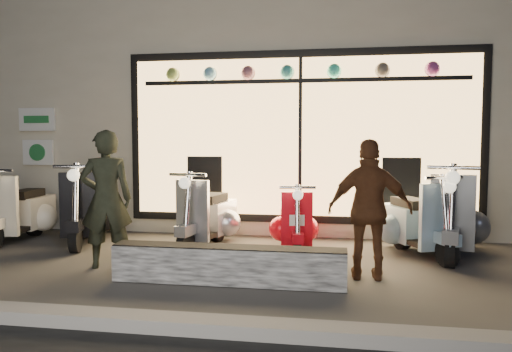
{
  "coord_description": "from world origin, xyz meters",
  "views": [
    {
      "loc": [
        1.38,
        -5.7,
        1.53
      ],
      "look_at": [
        0.34,
        0.6,
        1.05
      ],
      "focal_mm": 35.0,
      "sensor_mm": 36.0,
      "label": 1
    }
  ],
  "objects_px": {
    "scooter_silver": "(210,216)",
    "woman": "(370,210)",
    "scooter_red": "(294,224)",
    "graffiti_barrier": "(228,265)",
    "man": "(106,199)"
  },
  "relations": [
    {
      "from": "scooter_silver",
      "to": "woman",
      "type": "relative_size",
      "value": 0.96
    },
    {
      "from": "scooter_red",
      "to": "woman",
      "type": "relative_size",
      "value": 0.83
    },
    {
      "from": "woman",
      "to": "graffiti_barrier",
      "type": "bearing_deg",
      "value": 15.8
    },
    {
      "from": "graffiti_barrier",
      "to": "scooter_silver",
      "type": "xyz_separation_m",
      "value": [
        -0.68,
        1.85,
        0.22
      ]
    },
    {
      "from": "scooter_silver",
      "to": "man",
      "type": "height_order",
      "value": "man"
    },
    {
      "from": "scooter_red",
      "to": "man",
      "type": "relative_size",
      "value": 0.77
    },
    {
      "from": "scooter_red",
      "to": "woman",
      "type": "bearing_deg",
      "value": -63.23
    },
    {
      "from": "woman",
      "to": "scooter_silver",
      "type": "bearing_deg",
      "value": -33.77
    },
    {
      "from": "scooter_silver",
      "to": "scooter_red",
      "type": "distance_m",
      "value": 1.24
    },
    {
      "from": "woman",
      "to": "scooter_red",
      "type": "bearing_deg",
      "value": -55.08
    },
    {
      "from": "graffiti_barrier",
      "to": "scooter_red",
      "type": "relative_size",
      "value": 1.95
    },
    {
      "from": "scooter_red",
      "to": "scooter_silver",
      "type": "bearing_deg",
      "value": 166.46
    },
    {
      "from": "graffiti_barrier",
      "to": "scooter_silver",
      "type": "bearing_deg",
      "value": 110.22
    },
    {
      "from": "scooter_red",
      "to": "man",
      "type": "distance_m",
      "value": 2.53
    },
    {
      "from": "man",
      "to": "woman",
      "type": "height_order",
      "value": "man"
    }
  ]
}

